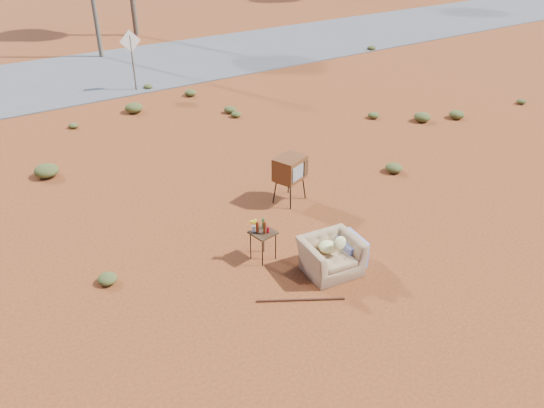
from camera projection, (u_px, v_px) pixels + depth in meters
ground at (292, 264)px, 10.21m from camera, size 140.00×140.00×0.00m
highway at (73, 77)px, 21.04m from camera, size 140.00×7.00×0.04m
armchair at (335, 250)px, 9.86m from camera, size 1.31×0.80×0.91m
tv_unit at (290, 169)px, 11.97m from camera, size 0.83×0.74×1.10m
side_table at (261, 231)px, 10.05m from camera, size 0.49×0.49×0.88m
rusty_bar at (300, 300)px, 9.25m from camera, size 1.35×0.84×0.04m
road_sign at (131, 50)px, 18.86m from camera, size 0.78×0.06×2.19m
scrub_patch at (160, 181)px, 12.93m from camera, size 17.49×8.07×0.33m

